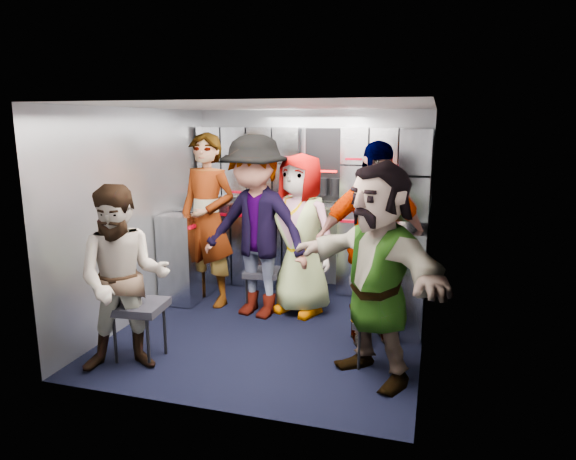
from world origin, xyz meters
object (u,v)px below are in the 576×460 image
(jump_seat_near_left, at_px, (139,309))
(attendant_arc_c, at_px, (300,235))
(attendant_arc_d, at_px, (372,243))
(jump_seat_near_right, at_px, (377,324))
(attendant_standing, at_px, (207,220))
(attendant_arc_b, at_px, (256,228))
(jump_seat_mid_right, at_px, (373,288))
(jump_seat_center, at_px, (304,272))
(jump_seat_mid_left, at_px, (262,274))
(attendant_arc_e, at_px, (377,273))
(attendant_arc_a, at_px, (124,280))

(jump_seat_near_left, height_order, attendant_arc_c, attendant_arc_c)
(attendant_arc_d, bearing_deg, jump_seat_near_right, -103.53)
(attendant_standing, relative_size, attendant_arc_b, 1.01)
(jump_seat_mid_right, bearing_deg, attendant_arc_b, 175.05)
(jump_seat_near_left, bearing_deg, attendant_arc_d, 27.67)
(jump_seat_center, bearing_deg, jump_seat_mid_left, -152.62)
(attendant_arc_c, bearing_deg, jump_seat_mid_right, -3.39)
(jump_seat_near_right, distance_m, attendant_arc_c, 1.45)
(attendant_arc_d, distance_m, attendant_arc_e, 0.72)
(jump_seat_mid_left, distance_m, jump_seat_center, 0.46)
(attendant_arc_a, bearing_deg, jump_seat_near_right, -7.66)
(jump_seat_near_right, bearing_deg, jump_seat_center, 127.42)
(jump_seat_near_left, bearing_deg, jump_seat_mid_left, 67.06)
(jump_seat_center, height_order, attendant_arc_d, attendant_arc_d)
(jump_seat_mid_left, xyz_separation_m, attendant_arc_b, (-0.00, -0.18, 0.54))
(attendant_standing, xyz_separation_m, attendant_arc_e, (1.94, -1.17, -0.08))
(jump_seat_near_right, relative_size, attendant_arc_d, 0.23)
(jump_seat_mid_right, distance_m, attendant_arc_b, 1.30)
(jump_seat_mid_right, relative_size, attendant_arc_a, 0.33)
(jump_seat_mid_left, bearing_deg, attendant_standing, 179.76)
(jump_seat_near_right, height_order, attendant_arc_d, attendant_arc_d)
(jump_seat_mid_right, bearing_deg, jump_seat_center, 148.06)
(jump_seat_center, height_order, attendant_standing, attendant_standing)
(attendant_arc_a, xyz_separation_m, attendant_arc_e, (1.92, 0.42, 0.10))
(attendant_standing, distance_m, attendant_arc_e, 2.27)
(jump_seat_mid_left, height_order, attendant_arc_c, attendant_arc_c)
(jump_seat_mid_left, bearing_deg, attendant_arc_a, -110.57)
(jump_seat_mid_right, bearing_deg, jump_seat_near_right, -80.02)
(jump_seat_mid_left, height_order, jump_seat_center, jump_seat_center)
(attendant_arc_a, distance_m, attendant_arc_e, 1.97)
(attendant_arc_e, bearing_deg, attendant_standing, -171.22)
(jump_seat_near_right, height_order, attendant_arc_e, attendant_arc_e)
(jump_seat_near_right, bearing_deg, attendant_arc_c, 131.98)
(attendant_arc_d, bearing_deg, attendant_arc_a, -174.84)
(jump_seat_center, bearing_deg, jump_seat_near_right, -52.58)
(attendant_standing, height_order, attendant_arc_d, attendant_standing)
(jump_seat_near_left, height_order, jump_seat_mid_left, jump_seat_near_left)
(jump_seat_near_right, distance_m, attendant_arc_e, 0.52)
(jump_seat_center, height_order, attendant_arc_c, attendant_arc_c)
(attendant_arc_e, bearing_deg, attendant_arc_a, -127.81)
(jump_seat_center, relative_size, attendant_arc_d, 0.25)
(attendant_arc_b, xyz_separation_m, attendant_arc_d, (1.20, -0.28, -0.02))
(jump_seat_near_left, height_order, jump_seat_center, jump_seat_near_left)
(jump_seat_near_right, distance_m, attendant_arc_a, 2.05)
(attendant_arc_d, bearing_deg, attendant_arc_b, 139.89)
(attendant_standing, bearing_deg, jump_seat_mid_right, 1.70)
(attendant_arc_a, relative_size, attendant_arc_e, 0.88)
(attendant_standing, xyz_separation_m, attendant_arc_b, (0.61, -0.18, -0.01))
(attendant_standing, relative_size, attendant_arc_a, 1.23)
(jump_seat_mid_right, distance_m, attendant_standing, 1.90)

